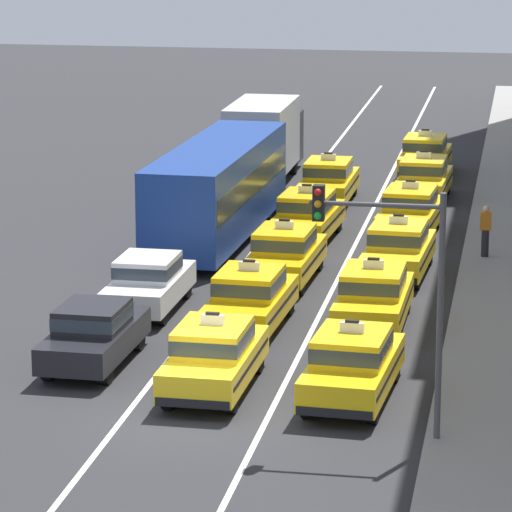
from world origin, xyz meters
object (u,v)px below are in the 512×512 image
sedan_left_second (148,281)px  box_truck_left_fourth (265,137)px  taxi_center_third (285,253)px  taxi_center_fifth (328,180)px  taxi_right_fourth (410,211)px  pedestrian_far_corner (485,231)px  taxi_right_nearest (352,364)px  taxi_right_fifth (424,178)px  bus_left_third (218,186)px  taxi_right_second (373,296)px  taxi_center_fourth (307,215)px  sedan_left_nearest (94,333)px  taxi_center_nearest (214,355)px  taxi_right_third (398,248)px  taxi_right_sixth (425,155)px  traffic_light_pole (395,270)px  taxi_center_second (250,298)px

sedan_left_second → box_truck_left_fourth: 20.10m
taxi_center_third → taxi_center_fifth: bearing=91.1°
taxi_right_fourth → pedestrian_far_corner: taxi_right_fourth is taller
taxi_right_nearest → taxi_right_fifth: bearing=90.0°
taxi_right_fifth → pedestrian_far_corner: taxi_right_fifth is taller
sedan_left_second → bus_left_third: (0.14, 9.20, 0.97)m
bus_left_third → taxi_right_second: size_ratio=2.46×
sedan_left_second → box_truck_left_fourth: (-0.12, 20.08, 0.93)m
taxi_right_nearest → taxi_center_fourth: bearing=101.8°
sedan_left_nearest → taxi_right_second: size_ratio=0.95×
taxi_center_nearest → taxi_center_fourth: same height
sedan_left_nearest → bus_left_third: 14.45m
taxi_center_fifth → taxi_right_fifth: same height
pedestrian_far_corner → taxi_right_third: bearing=-136.5°
bus_left_third → taxi_right_sixth: bearing=64.9°
taxi_right_fourth → taxi_center_fifth: bearing=124.6°
taxi_center_nearest → traffic_light_pole: bearing=-31.2°
taxi_center_third → taxi_right_nearest: 11.11m
taxi_center_second → bus_left_third: bearing=105.9°
bus_left_third → taxi_right_sixth: (6.08, 12.99, -0.94)m
taxi_center_fourth → traffic_light_pole: (4.56, -18.84, 2.94)m
taxi_right_fourth → taxi_center_second: bearing=-105.3°
taxi_center_fourth → taxi_right_third: bearing=-51.4°
taxi_right_fifth → traffic_light_pole: bearing=-87.4°
taxi_center_fourth → taxi_right_second: same height
taxi_center_second → taxi_center_fifth: (-0.12, 17.25, 0.00)m
taxi_center_nearest → taxi_center_second: (-0.09, 5.28, 0.00)m
box_truck_left_fourth → pedestrian_far_corner: bearing=-53.4°
taxi_center_fifth → taxi_right_sixth: bearing=63.2°
taxi_right_sixth → pedestrian_far_corner: 14.89m
taxi_right_nearest → taxi_right_second: (-0.14, 6.16, 0.00)m
taxi_right_sixth → taxi_center_second: bearing=-97.4°
sedan_left_second → taxi_right_second: size_ratio=0.94×
sedan_left_nearest → taxi_center_second: taxi_center_second is taller
taxi_right_second → pedestrian_far_corner: bearing=71.4°
taxi_center_third → sedan_left_second: bearing=-130.1°
pedestrian_far_corner → taxi_right_fifth: bearing=105.7°
bus_left_third → taxi_right_second: 11.65m
bus_left_third → taxi_right_third: 7.66m
taxi_center_nearest → taxi_right_sixth: 29.00m
bus_left_third → sedan_left_nearest: bearing=-91.0°
taxi_center_second → pedestrian_far_corner: size_ratio=2.78×
taxi_center_fifth → traffic_light_pole: traffic_light_pole is taller
sedan_left_nearest → box_truck_left_fourth: (-0.01, 25.30, 0.93)m
sedan_left_nearest → bus_left_third: (0.25, 14.42, 0.97)m
taxi_center_second → taxi_right_second: size_ratio=1.01×
pedestrian_far_corner → taxi_center_nearest: bearing=-112.5°
sedan_left_second → taxi_center_fifth: taxi_center_fifth is taller
taxi_center_second → taxi_right_second: 3.34m
traffic_light_pole → taxi_right_third: bearing=94.4°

